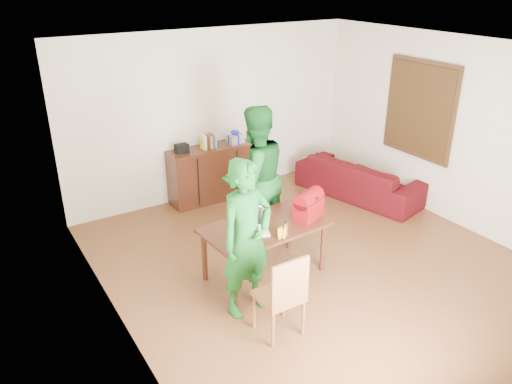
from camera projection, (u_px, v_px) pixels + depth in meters
room at (315, 167)px, 6.05m from camera, size 5.20×5.70×2.90m
table at (265, 232)px, 6.01m from camera, size 1.52×0.91×0.69m
chair at (279, 310)px, 5.16m from camera, size 0.44×0.42×0.96m
person_near at (247, 239)px, 5.28m from camera, size 0.71×0.52×1.79m
person_far at (255, 178)px, 6.60m from camera, size 0.99×0.80×1.95m
laptop at (253, 229)px, 5.80m from camera, size 0.43×0.37×0.25m
bananas at (282, 237)px, 5.67m from camera, size 0.18×0.15×0.06m
bottle at (285, 228)px, 5.72m from camera, size 0.07×0.07×0.18m
red_bag at (308, 207)px, 6.10m from camera, size 0.45×0.35×0.29m
sofa at (360, 178)px, 8.31m from camera, size 1.32×2.27×0.62m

